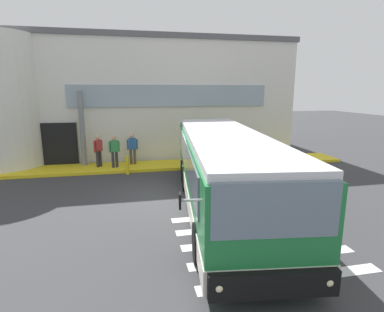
{
  "coord_description": "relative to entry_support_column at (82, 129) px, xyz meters",
  "views": [
    {
      "loc": [
        -1.42,
        -11.49,
        4.11
      ],
      "look_at": [
        1.04,
        0.35,
        1.5
      ],
      "focal_mm": 28.6,
      "sensor_mm": 36.0,
      "label": 1
    }
  ],
  "objects": [
    {
      "name": "ground_plane",
      "position": [
        3.84,
        -5.4,
        -2.13
      ],
      "size": [
        80.0,
        90.0,
        0.02
      ],
      "primitive_type": "cube",
      "color": "#353538",
      "rests_on": "ground"
    },
    {
      "name": "bay_paint_stripes",
      "position": [
        5.84,
        -9.6,
        -2.12
      ],
      "size": [
        4.4,
        3.96,
        0.01
      ],
      "color": "silver",
      "rests_on": "ground"
    },
    {
      "name": "terminal_building",
      "position": [
        3.17,
        6.14,
        1.47
      ],
      "size": [
        19.02,
        13.8,
        7.2
      ],
      "color": "silver",
      "rests_on": "ground"
    },
    {
      "name": "boarding_curb",
      "position": [
        3.84,
        -0.6,
        -2.05
      ],
      "size": [
        21.22,
        2.0,
        0.15
      ],
      "primitive_type": "cube",
      "color": "yellow",
      "rests_on": "ground"
    },
    {
      "name": "entry_support_column",
      "position": [
        0.0,
        0.0,
        0.0
      ],
      "size": [
        0.28,
        0.28,
        3.94
      ],
      "primitive_type": "cylinder",
      "color": "slate",
      "rests_on": "boarding_curb"
    },
    {
      "name": "bus_main_foreground",
      "position": [
        5.57,
        -7.07,
        -0.79
      ],
      "size": [
        4.29,
        10.91,
        2.7
      ],
      "color": "#1E7238",
      "rests_on": "ground"
    },
    {
      "name": "passenger_near_column",
      "position": [
        0.8,
        -0.53,
        -1.04
      ],
      "size": [
        0.42,
        0.47,
        1.68
      ],
      "color": "#2D2D33",
      "rests_on": "boarding_curb"
    },
    {
      "name": "passenger_by_doorway",
      "position": [
        1.63,
        -0.86,
        -1.04
      ],
      "size": [
        0.56,
        0.34,
        1.68
      ],
      "color": "#2D2D33",
      "rests_on": "boarding_curb"
    },
    {
      "name": "passenger_at_curb_edge",
      "position": [
        2.56,
        -0.3,
        -1.04
      ],
      "size": [
        0.59,
        0.23,
        1.68
      ],
      "color": "#4C4233",
      "rests_on": "boarding_curb"
    },
    {
      "name": "safety_bollard_yellow",
      "position": [
        2.26,
        -1.8,
        -1.67
      ],
      "size": [
        0.18,
        0.18,
        0.9
      ],
      "primitive_type": "cylinder",
      "color": "yellow",
      "rests_on": "ground"
    }
  ]
}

